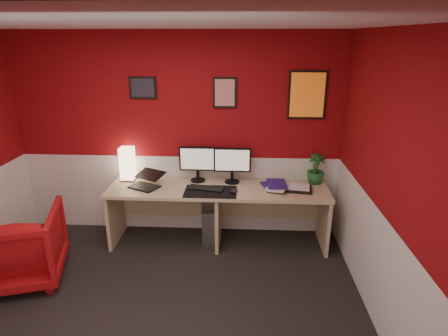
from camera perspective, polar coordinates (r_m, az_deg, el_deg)
ground at (r=3.70m, az=-11.16°, el=-21.92°), size 4.00×3.50×0.01m
ceiling at (r=2.79m, az=-14.68°, el=20.48°), size 4.00×3.50×0.01m
wall_back at (r=4.65m, az=-7.07°, el=4.70°), size 4.00×0.01×2.50m
wall_right at (r=3.15m, az=25.10°, el=-4.31°), size 0.01×3.50×2.50m
wainscot_back at (r=4.89m, az=-6.72°, el=-3.86°), size 4.00×0.01×1.00m
wainscot_right at (r=3.50m, az=23.22°, el=-15.65°), size 0.01×3.50×1.00m
desk at (r=4.58m, az=-0.89°, el=-7.26°), size 2.60×0.65×0.73m
shoji_lamp at (r=4.74m, az=-14.49°, el=0.47°), size 0.16×0.16×0.40m
laptop at (r=4.49m, az=-12.13°, el=-1.63°), size 0.40×0.36×0.22m
monitor_left at (r=4.55m, az=-4.08°, el=1.44°), size 0.45×0.06×0.58m
monitor_right at (r=4.49m, az=1.26°, el=1.24°), size 0.45×0.06×0.58m
desk_mat at (r=4.31m, az=-2.08°, el=-3.62°), size 0.60×0.38×0.01m
keyboard at (r=4.38m, az=-2.80°, el=-3.10°), size 0.44×0.22×0.02m
mouse at (r=4.27m, az=1.52°, el=-3.61°), size 0.08×0.11×0.03m
book_bottom at (r=4.44m, az=6.06°, el=-2.89°), size 0.29×0.34×0.03m
book_middle at (r=4.41m, az=6.76°, el=-2.67°), size 0.31×0.36×0.02m
book_top at (r=4.39m, az=6.62°, el=-2.43°), size 0.23×0.30×0.03m
zen_tray at (r=4.45m, az=10.96°, el=-3.08°), size 0.38×0.30×0.03m
potted_plant at (r=4.63m, az=13.82°, el=-0.14°), size 0.21×0.21×0.37m
pc_tower at (r=4.73m, az=-2.19°, el=-8.24°), size 0.25×0.47×0.45m
armchair at (r=4.46m, az=-28.95°, el=-10.38°), size 1.04×1.06×0.77m
art_left at (r=4.60m, az=-12.28°, el=11.89°), size 0.32×0.02×0.26m
art_center at (r=4.46m, az=0.12°, el=11.43°), size 0.28×0.02×0.36m
art_right at (r=4.51m, az=12.58°, el=10.82°), size 0.44×0.02×0.56m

